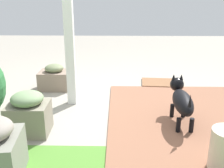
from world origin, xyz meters
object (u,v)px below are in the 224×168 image
object	(u,v)px
stone_planter_nearest	(55,78)
stone_planter_mid	(29,113)
doormat	(162,83)
porch_pillar	(68,14)
dog	(182,100)

from	to	relation	value
stone_planter_nearest	stone_planter_mid	xyz separation A→B (m)	(-0.05, 1.34, 0.05)
stone_planter_mid	doormat	world-z (taller)	stone_planter_mid
stone_planter_nearest	stone_planter_mid	world-z (taller)	stone_planter_mid
stone_planter_mid	porch_pillar	bearing A→B (deg)	-111.21
porch_pillar	dog	bearing A→B (deg)	156.77
stone_planter_mid	doormat	distance (m)	2.27
porch_pillar	stone_planter_mid	xyz separation A→B (m)	(0.31, 0.79, -0.92)
stone_planter_nearest	stone_planter_mid	distance (m)	1.34
stone_planter_nearest	porch_pillar	bearing A→B (deg)	122.92
porch_pillar	stone_planter_mid	world-z (taller)	porch_pillar
porch_pillar	stone_planter_mid	size ratio (longest dim) A/B	5.04
porch_pillar	doormat	bearing A→B (deg)	-148.19
porch_pillar	doormat	world-z (taller)	porch_pillar
dog	doormat	xyz separation A→B (m)	(-0.01, -1.35, -0.26)
stone_planter_nearest	dog	world-z (taller)	dog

